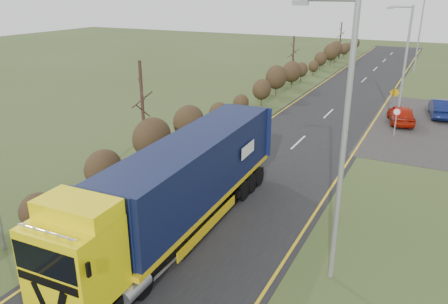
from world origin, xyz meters
TOP-DOWN VIEW (x-y plane):
  - ground at (0.00, 0.00)m, footprint 160.00×160.00m
  - road at (0.00, 10.00)m, footprint 8.00×120.00m
  - layby at (6.50, 20.00)m, footprint 6.00×18.00m
  - lane_markings at (0.00, 9.69)m, footprint 7.52×116.00m
  - hedgerow at (-6.00, 7.89)m, footprint 2.24×102.04m
  - lorry at (-0.80, -1.24)m, footprint 2.81×14.27m
  - car_red_hatchback at (5.55, 19.83)m, footprint 2.57×4.43m
  - car_blue_sedan at (8.18, 23.13)m, footprint 2.11×4.56m
  - streetlight_near at (5.34, -1.42)m, footprint 2.00×0.19m
  - streetlight_mid at (5.21, 19.54)m, footprint 1.83×0.18m
  - streetlight_far at (4.48, 43.48)m, footprint 1.94×0.18m
  - speed_sign at (5.50, 16.23)m, footprint 0.56×0.10m
  - warning_board at (4.60, 22.77)m, footprint 0.80×0.11m

SIDE VIEW (x-z plane):
  - ground at x=0.00m, z-range 0.00..0.00m
  - road at x=0.00m, z-range 0.00..0.02m
  - layby at x=6.50m, z-range 0.00..0.02m
  - lane_markings at x=0.00m, z-range 0.03..0.03m
  - car_red_hatchback at x=5.55m, z-range 0.00..1.42m
  - car_blue_sedan at x=8.18m, z-range 0.00..1.45m
  - warning_board at x=4.60m, z-range 0.25..2.35m
  - speed_sign at x=5.50m, z-range 0.38..2.42m
  - hedgerow at x=-6.00m, z-range -1.41..4.64m
  - lorry at x=-0.80m, z-range 0.27..4.22m
  - streetlight_mid at x=5.21m, z-range 0.42..8.99m
  - streetlight_far at x=4.48m, z-range 0.46..9.58m
  - streetlight_near at x=5.34m, z-range 0.49..9.93m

